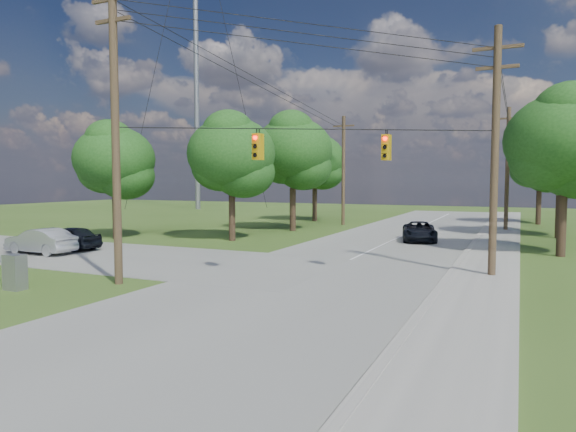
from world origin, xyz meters
The scene contains 21 objects.
ground centered at (0.00, 0.00, 0.00)m, with size 140.00×140.00×0.00m, color #36531B.
main_road centered at (2.00, 5.00, 0.01)m, with size 10.00×100.00×0.03m, color gray.
sidewalk_east centered at (8.70, 5.00, 0.06)m, with size 2.60×100.00×0.12m, color #A9A69E.
pole_sw centered at (-4.60, 0.40, 6.23)m, with size 2.00×0.32×12.00m.
pole_ne centered at (8.90, 8.00, 5.47)m, with size 2.00×0.32×10.50m.
pole_north_e centered at (8.90, 30.00, 5.13)m, with size 2.00×0.32×10.00m.
pole_north_w centered at (-5.00, 30.00, 5.13)m, with size 2.00×0.32×10.00m.
power_lines centered at (1.50, 11.54, 9.15)m, with size 13.93×29.62×4.93m.
traffic_signals centered at (2.55, 4.43, 5.50)m, with size 4.91×3.27×1.05m.
radio_mast centered at (-32.00, 46.00, 22.50)m, with size 0.70×0.70×45.00m, color gray.
tree_w_near centered at (-8.00, 15.00, 5.92)m, with size 6.00×6.00×8.40m.
tree_w_mid centered at (-7.00, 23.00, 6.58)m, with size 6.40×6.40×9.22m.
tree_w_far centered at (-9.00, 33.00, 6.25)m, with size 6.00×6.00×8.73m.
tree_e_near centered at (12.00, 16.00, 6.25)m, with size 6.20×6.20×8.81m.
tree_e_mid centered at (12.50, 26.00, 6.91)m, with size 6.60×6.60×9.64m.
tree_e_far centered at (11.50, 38.00, 5.92)m, with size 5.80×5.80×8.32m.
tree_cross_n centered at (-16.00, 12.50, 5.59)m, with size 5.60×5.60×7.91m.
car_cross_dark centered at (-14.34, 6.91, 0.73)m, with size 1.66×4.12×1.40m, color black.
car_cross_silver centered at (-14.42, 4.95, 0.74)m, with size 1.50×4.31×1.42m, color #B8BAC0.
car_main_north centered at (3.77, 19.83, 0.68)m, with size 2.16×4.69×1.30m, color black.
control_cabinet centered at (-7.36, -2.08, 0.67)m, with size 0.75×0.54×1.35m, color gray.
Camera 1 is at (9.93, -15.24, 4.14)m, focal length 32.00 mm.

